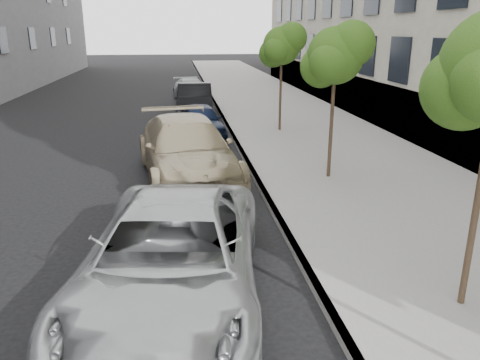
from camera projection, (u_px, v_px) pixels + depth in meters
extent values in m
cube|color=gray|center=(264.00, 99.00, 28.52)|extent=(6.40, 72.00, 0.14)
cube|color=#9E9B93|center=(213.00, 100.00, 28.12)|extent=(0.15, 72.00, 0.14)
sphere|color=#2E5917|center=(464.00, 88.00, 6.35)|extent=(1.15, 1.15, 1.15)
cylinder|color=#38281C|center=(332.00, 105.00, 12.65)|extent=(0.10, 0.10, 4.01)
sphere|color=#2E5917|center=(336.00, 56.00, 12.25)|extent=(1.50, 1.50, 1.50)
sphere|color=#2E5917|center=(352.00, 44.00, 12.01)|extent=(1.20, 1.20, 1.20)
sphere|color=#2E5917|center=(321.00, 67.00, 12.54)|extent=(1.12, 1.12, 1.12)
cylinder|color=#38281C|center=(281.00, 80.00, 18.77)|extent=(0.10, 0.10, 4.06)
sphere|color=#2E5917|center=(282.00, 46.00, 18.36)|extent=(1.49, 1.49, 1.49)
sphere|color=#2E5917|center=(292.00, 38.00, 18.13)|extent=(1.19, 1.19, 1.19)
sphere|color=#2E5917|center=(273.00, 53.00, 18.65)|extent=(1.12, 1.12, 1.12)
imported|color=#AAACAE|center=(172.00, 258.00, 7.12)|extent=(3.41, 6.01, 1.58)
imported|color=tan|center=(187.00, 150.00, 13.21)|extent=(3.20, 6.22, 1.73)
imported|color=#0F1832|center=(200.00, 121.00, 18.54)|extent=(2.08, 4.02, 1.31)
imported|color=black|center=(195.00, 100.00, 23.10)|extent=(1.85, 4.80, 1.56)
imported|color=#969A9E|center=(191.00, 90.00, 28.03)|extent=(2.38, 4.61, 1.28)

